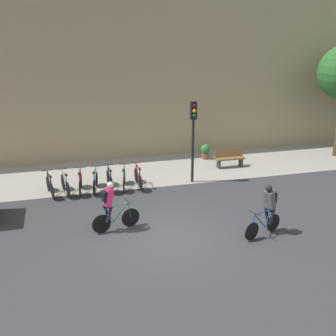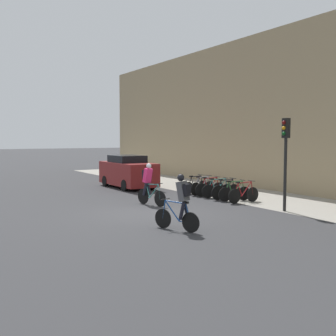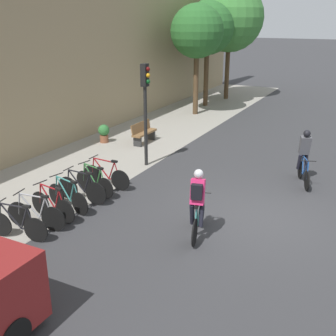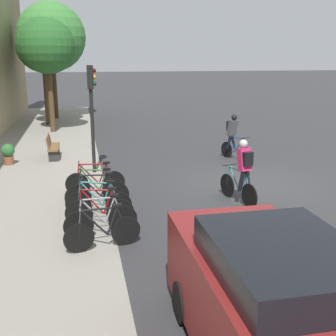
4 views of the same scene
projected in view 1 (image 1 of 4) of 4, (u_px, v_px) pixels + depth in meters
ground at (169, 238)px, 13.85m from camera, size 200.00×200.00×0.00m
kerb_strip at (132, 172)px, 20.02m from camera, size 44.00×4.50×0.01m
building_facade at (120, 74)px, 20.96m from camera, size 44.00×0.60×8.61m
cyclist_pink at (111, 205)px, 14.02m from camera, size 1.68×0.59×1.77m
cyclist_grey at (268, 208)px, 13.79m from camera, size 1.56×0.70×1.75m
parked_bike_0 at (50, 186)px, 17.20m from camera, size 0.47×1.60×0.95m
parked_bike_1 at (65, 184)px, 17.34m from camera, size 0.46×1.63×0.97m
parked_bike_2 at (80, 183)px, 17.49m from camera, size 0.46×1.60×0.96m
parked_bike_3 at (95, 182)px, 17.64m from camera, size 0.50×1.62×0.96m
parked_bike_4 at (110, 180)px, 17.79m from camera, size 0.46×1.68×0.98m
parked_bike_5 at (124, 179)px, 17.94m from camera, size 0.49×1.57×0.95m
parked_bike_6 at (138, 178)px, 18.09m from camera, size 0.46×1.71×0.96m
traffic_light_pole at (193, 127)px, 17.95m from camera, size 0.26×0.30×3.60m
bench at (230, 158)px, 20.59m from camera, size 1.46×0.44×0.89m
potted_plant at (205, 151)px, 21.83m from camera, size 0.48×0.48×0.78m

